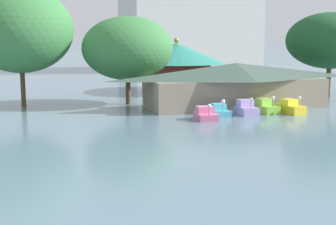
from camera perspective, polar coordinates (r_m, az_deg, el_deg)
pedal_boat_pink at (r=42.23m, az=4.57°, el=-0.23°), size 1.94×2.66×1.58m
pedal_boat_cyan at (r=44.51m, az=6.20°, el=0.19°), size 1.69×2.55×1.69m
pedal_boat_lavender at (r=45.54m, az=9.40°, el=0.46°), size 1.65×2.44×1.75m
pedal_boat_lime at (r=47.00m, az=11.69°, el=0.64°), size 1.88×2.80×1.78m
pedal_boat_yellow at (r=47.31m, az=14.59°, el=0.58°), size 1.89×2.92×1.80m
boathouse at (r=50.20m, az=8.18°, el=3.42°), size 20.11×6.88×4.65m
green_roof_pavilion at (r=64.76m, az=1.02°, el=5.96°), size 13.16×13.16×7.29m
shoreline_tree_tall_left at (r=52.27m, az=-17.40°, el=9.48°), size 10.99×10.99×12.54m
shoreline_tree_mid at (r=52.00m, az=-4.90°, el=7.73°), size 9.92×9.92×9.59m
shoreline_tree_right at (r=61.34m, az=19.00°, el=8.21°), size 10.69×10.69×10.36m
background_building_block at (r=110.72m, az=2.46°, el=11.31°), size 29.56×19.74×23.68m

